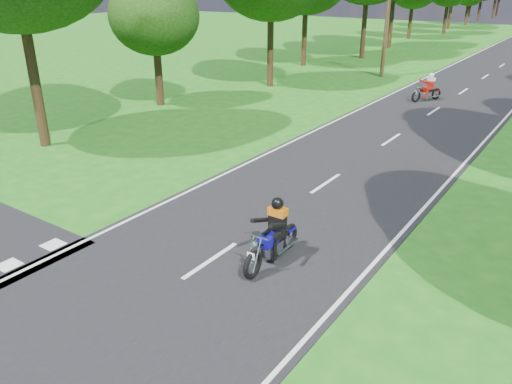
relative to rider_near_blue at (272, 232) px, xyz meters
The scene contains 4 objects.
ground 3.16m from the rider_near_blue, 114.40° to the right, with size 160.00×160.00×0.00m, color #1A5F15.
telegraph_pole 26.45m from the rider_near_blue, 106.05° to the left, with size 1.20×0.26×8.00m.
rider_near_blue is the anchor object (origin of this frame).
rider_far_red 19.51m from the rider_near_blue, 96.91° to the left, with size 0.61×1.82×1.52m, color maroon, non-canonical shape.
Camera 1 is at (6.83, -5.94, 6.27)m, focal length 35.00 mm.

